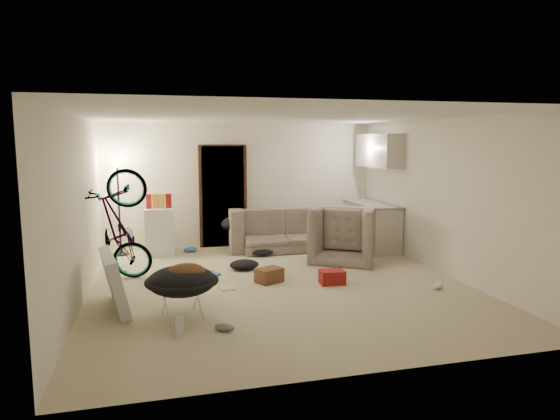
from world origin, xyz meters
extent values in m
cube|color=beige|center=(0.00, 0.00, -0.01)|extent=(5.50, 6.00, 0.02)
cube|color=white|center=(0.00, 0.00, 2.51)|extent=(5.50, 6.00, 0.02)
cube|color=white|center=(0.00, 3.01, 1.25)|extent=(5.50, 0.02, 2.50)
cube|color=white|center=(0.00, -3.01, 1.25)|extent=(5.50, 0.02, 2.50)
cube|color=white|center=(-2.76, 0.00, 1.25)|extent=(0.02, 6.00, 2.50)
cube|color=white|center=(2.76, 0.00, 1.25)|extent=(0.02, 6.00, 2.50)
cube|color=black|center=(-0.40, 2.97, 1.02)|extent=(0.85, 0.10, 2.04)
cube|color=#361E12|center=(-0.40, 2.94, 1.02)|extent=(0.97, 0.04, 2.10)
cylinder|color=black|center=(-2.40, 2.65, 0.01)|extent=(0.28, 0.28, 0.03)
cylinder|color=black|center=(-2.40, 2.65, 0.85)|extent=(0.04, 0.04, 1.70)
cone|color=#FFE0A5|center=(-2.40, 2.65, 1.72)|extent=(0.24, 0.24, 0.18)
cube|color=beige|center=(2.43, 2.00, 0.44)|extent=(0.60, 1.50, 0.88)
cube|color=gray|center=(2.43, 2.00, 0.90)|extent=(0.64, 1.54, 0.04)
cube|color=beige|center=(2.56, 2.00, 1.95)|extent=(0.38, 1.40, 0.65)
imported|color=#383F38|center=(0.71, 2.45, 0.32)|extent=(2.19, 0.92, 0.63)
imported|color=#383F38|center=(1.62, 1.30, 0.37)|extent=(1.48, 1.43, 0.73)
imported|color=black|center=(-2.30, 0.85, 0.46)|extent=(1.87, 1.05, 1.02)
imported|color=maroon|center=(-1.60, -1.71, 0.01)|extent=(0.31, 0.29, 0.02)
cube|color=white|center=(-1.68, 2.55, 0.44)|extent=(0.53, 0.53, 0.88)
cube|color=maroon|center=(-1.85, 2.55, 1.00)|extent=(0.10, 0.08, 0.30)
cube|color=orange|center=(-1.73, 2.55, 1.00)|extent=(0.12, 0.10, 0.30)
cube|color=gold|center=(-1.61, 2.55, 1.00)|extent=(0.11, 0.09, 0.30)
cube|color=maroon|center=(-1.49, 2.55, 1.00)|extent=(0.11, 0.08, 0.30)
cylinder|color=silver|center=(-1.48, -1.05, 0.21)|extent=(0.59, 0.59, 0.41)
ellipsoid|color=black|center=(-1.48, -1.05, 0.46)|extent=(0.83, 0.83, 0.35)
torus|color=black|center=(-1.48, -1.05, 0.46)|extent=(0.89, 0.89, 0.06)
ellipsoid|color=#52311C|center=(-1.43, -1.08, 0.57)|extent=(0.50, 0.42, 0.22)
ellipsoid|color=black|center=(-0.24, 2.45, 0.54)|extent=(0.64, 0.56, 0.28)
cube|color=silver|center=(-2.30, -0.54, 0.37)|extent=(0.47, 1.15, 0.75)
cube|color=brown|center=(-0.10, 0.17, 0.11)|extent=(0.46, 0.41, 0.22)
cube|color=maroon|center=(0.80, -0.15, 0.11)|extent=(0.38, 0.29, 0.21)
cylinder|color=beige|center=(0.02, 0.43, 0.07)|extent=(0.15, 0.15, 0.15)
cone|color=beige|center=(0.02, 0.43, 0.18)|extent=(0.08, 0.08, 0.07)
cube|color=#B3B1A5|center=(0.80, 0.52, 0.00)|extent=(0.68, 0.68, 0.01)
cube|color=#2F5DAB|center=(-0.94, 0.82, 0.02)|extent=(0.36, 0.39, 0.03)
cube|color=silver|center=(-0.77, 0.01, 0.01)|extent=(0.21, 0.26, 0.02)
ellipsoid|color=#2F5DAB|center=(-1.11, 2.55, 0.05)|extent=(0.29, 0.15, 0.10)
ellipsoid|color=slate|center=(0.20, 1.88, 0.04)|extent=(0.21, 0.25, 0.09)
ellipsoid|color=slate|center=(-1.05, -1.63, 0.05)|extent=(0.26, 0.21, 0.09)
ellipsoid|color=white|center=(2.21, -0.78, 0.05)|extent=(0.27, 0.24, 0.10)
ellipsoid|color=black|center=(-0.33, 1.03, 0.08)|extent=(0.50, 0.44, 0.16)
ellipsoid|color=black|center=(0.18, 1.96, 0.07)|extent=(0.55, 0.50, 0.15)
camera|label=1|loc=(-1.80, -7.04, 2.16)|focal=32.00mm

